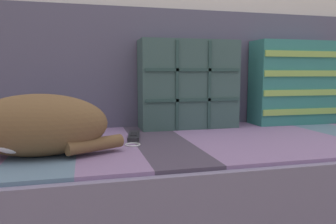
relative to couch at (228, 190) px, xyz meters
The scene contains 6 objects.
couch is the anchor object (origin of this frame).
sofa_backrest 0.57m from the couch, 90.00° to the left, with size 1.86×0.14×0.49m.
throw_pillow_quilted 0.44m from the couch, 116.18° to the left, with size 0.40×0.14×0.36m.
throw_pillow_striped 0.60m from the couch, 24.95° to the left, with size 0.41×0.14×0.36m.
sleeping_cat 0.73m from the couch, 166.06° to the right, with size 0.44×0.18×0.17m.
game_remote_far 0.41m from the couch, behind, with size 0.08×0.20×0.02m.
Camera 1 is at (-0.51, -0.95, 0.64)m, focal length 35.00 mm.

